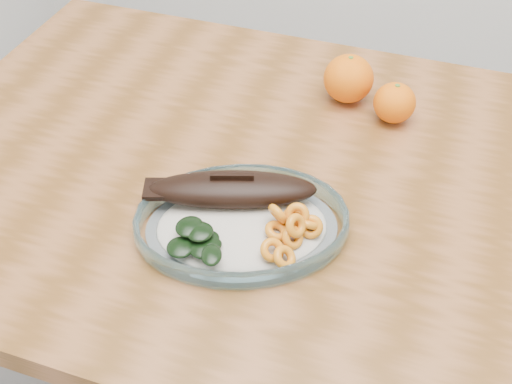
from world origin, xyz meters
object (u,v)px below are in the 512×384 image
Objects in this scene: orange_left at (349,79)px; plated_meal at (241,220)px; dining_table at (283,221)px; orange_right at (395,103)px.

plated_meal is at bearing -100.74° from orange_left.
orange_right reaches higher than dining_table.
plated_meal reaches higher than orange_right.
plated_meal is at bearing -115.49° from orange_right.
orange_left reaches higher than dining_table.
orange_left is at bearing 79.20° from dining_table.
dining_table is at bearing -100.80° from orange_left.
plated_meal is at bearing -100.64° from dining_table.
orange_right is (0.15, 0.32, 0.02)m from plated_meal.
orange_left is at bearing 57.03° from plated_meal.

